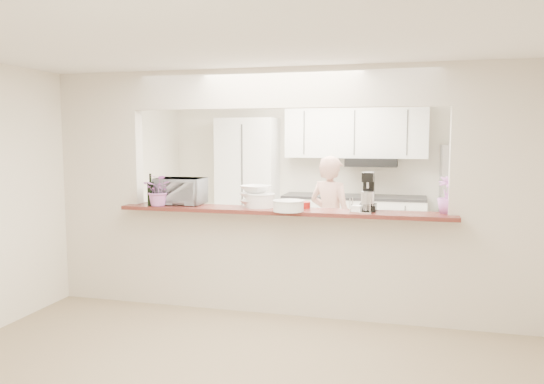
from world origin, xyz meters
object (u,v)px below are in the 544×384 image
(toaster_oven, at_px, (180,191))
(stand_mixer, at_px, (368,193))
(refrigerator, at_px, (467,206))
(person, at_px, (330,220))

(toaster_oven, distance_m, stand_mixer, 2.00)
(refrigerator, relative_size, toaster_oven, 3.31)
(person, bearing_deg, refrigerator, -116.51)
(stand_mixer, height_order, person, person)
(toaster_oven, height_order, stand_mixer, stand_mixer)
(refrigerator, distance_m, person, 2.24)
(stand_mixer, bearing_deg, person, 114.61)
(refrigerator, bearing_deg, person, -141.01)
(refrigerator, distance_m, toaster_oven, 4.14)
(refrigerator, relative_size, person, 1.08)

